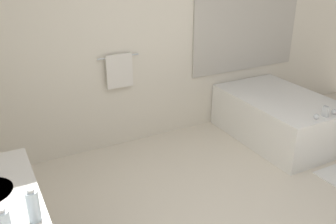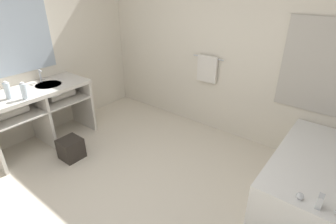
# 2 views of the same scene
# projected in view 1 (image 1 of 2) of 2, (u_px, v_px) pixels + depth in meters

# --- Properties ---
(wall_back_with_blinds) EXTENTS (7.40, 0.13, 2.70)m
(wall_back_with_blinds) POSITION_uv_depth(u_px,v_px,m) (143.00, 36.00, 4.44)
(wall_back_with_blinds) COLOR silver
(wall_back_with_blinds) RESTS_ON ground_plane
(bathtub) EXTENTS (1.03, 1.57, 0.69)m
(bathtub) POSITION_uv_depth(u_px,v_px,m) (279.00, 115.00, 4.84)
(bathtub) COLOR white
(bathtub) RESTS_ON ground_plane
(water_bottle_2) EXTENTS (0.07, 0.07, 0.21)m
(water_bottle_2) POSITION_uv_depth(u_px,v_px,m) (33.00, 206.00, 2.12)
(water_bottle_2) COLOR silver
(water_bottle_2) RESTS_ON vanity_counter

